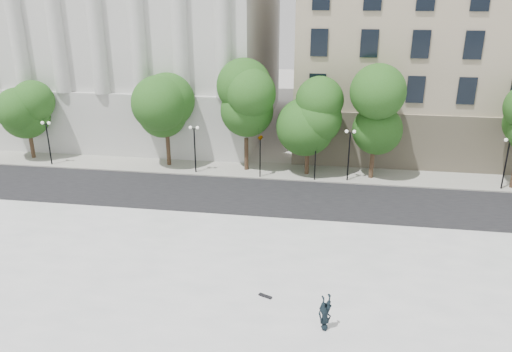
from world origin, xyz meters
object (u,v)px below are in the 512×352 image
object	(u,v)px
traffic_light_west	(260,135)
skateboard	(265,296)
traffic_light_east	(316,138)
person_lying	(325,325)

from	to	relation	value
traffic_light_west	skateboard	bearing A→B (deg)	-80.96
traffic_light_east	person_lying	world-z (taller)	traffic_light_east
traffic_light_west	traffic_light_east	distance (m)	4.52
person_lying	traffic_light_west	bearing A→B (deg)	75.95
traffic_light_east	person_lying	bearing A→B (deg)	-86.35
person_lying	skateboard	distance (m)	3.67
traffic_light_west	skateboard	size ratio (longest dim) A/B	5.93
traffic_light_east	skateboard	distance (m)	17.81
person_lying	traffic_light_east	bearing A→B (deg)	63.15
traffic_light_west	person_lying	xyz separation A→B (m)	(5.77, -19.54, -3.02)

